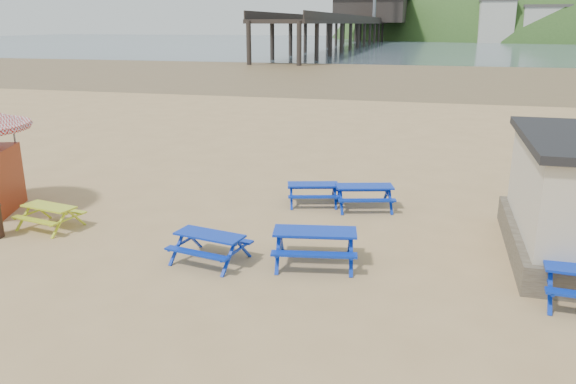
# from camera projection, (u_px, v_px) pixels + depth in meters

# --- Properties ---
(ground) EXTENTS (400.00, 400.00, 0.00)m
(ground) POSITION_uv_depth(u_px,v_px,m) (249.00, 240.00, 15.49)
(ground) COLOR tan
(ground) RESTS_ON ground
(wet_sand) EXTENTS (400.00, 400.00, 0.00)m
(wet_sand) POSITION_uv_depth(u_px,v_px,m) (396.00, 74.00, 66.44)
(wet_sand) COLOR brown
(wet_sand) RESTS_ON ground
(sea) EXTENTS (400.00, 400.00, 0.00)m
(sea) POSITION_uv_depth(u_px,v_px,m) (424.00, 43.00, 172.97)
(sea) COLOR #435460
(sea) RESTS_ON ground
(picnic_table_blue_a) EXTENTS (1.94, 1.72, 0.69)m
(picnic_table_blue_a) POSITION_uv_depth(u_px,v_px,m) (313.00, 194.00, 18.49)
(picnic_table_blue_a) COLOR #0825AA
(picnic_table_blue_a) RESTS_ON ground
(picnic_table_blue_b) EXTENTS (2.13, 1.88, 0.76)m
(picnic_table_blue_b) POSITION_uv_depth(u_px,v_px,m) (364.00, 197.00, 18.06)
(picnic_table_blue_b) COLOR #0825AA
(picnic_table_blue_b) RESTS_ON ground
(picnic_table_blue_c) EXTENTS (2.36, 2.23, 0.78)m
(picnic_table_blue_c) POSITION_uv_depth(u_px,v_px,m) (561.00, 247.00, 14.00)
(picnic_table_blue_c) COLOR #0825AA
(picnic_table_blue_c) RESTS_ON ground
(picnic_table_blue_d) EXTENTS (1.98, 1.71, 0.73)m
(picnic_table_blue_d) POSITION_uv_depth(u_px,v_px,m) (210.00, 248.00, 14.00)
(picnic_table_blue_d) COLOR #0825AA
(picnic_table_blue_d) RESTS_ON ground
(picnic_table_blue_e) EXTENTS (2.30, 1.98, 0.85)m
(picnic_table_blue_e) POSITION_uv_depth(u_px,v_px,m) (315.00, 247.00, 13.89)
(picnic_table_blue_e) COLOR #0825AA
(picnic_table_blue_e) RESTS_ON ground
(picnic_table_yellow) EXTENTS (1.82, 1.57, 0.68)m
(picnic_table_yellow) POSITION_uv_depth(u_px,v_px,m) (50.00, 217.00, 16.31)
(picnic_table_yellow) COLOR #B3D11C
(picnic_table_yellow) RESTS_ON ground
(pier) EXTENTS (24.00, 220.00, 39.29)m
(pier) POSITION_uv_depth(u_px,v_px,m) (369.00, 24.00, 183.39)
(pier) COLOR black
(pier) RESTS_ON ground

